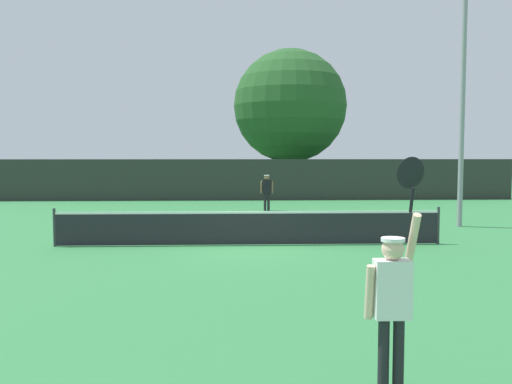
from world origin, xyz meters
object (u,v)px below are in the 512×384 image
Objects in this scene: player_receiving at (267,189)px; parked_car_mid at (272,181)px; light_pole at (463,71)px; large_tree at (290,106)px; parked_car_near at (193,180)px; tennis_ball at (337,240)px; player_serving at (393,291)px; parked_car_far at (377,180)px.

parked_car_mid is at bearing -95.09° from player_receiving.
player_receiving is 0.17× the size of light_pole.
parked_car_mid is (-5.53, 17.12, -4.70)m from light_pole.
parked_car_near is at bearing 154.89° from large_tree.
tennis_ball is (1.56, -8.73, -0.96)m from player_receiving.
player_serving is at bearing -115.47° from light_pole.
large_tree is 2.13× the size of parked_car_far.
player_receiving is 23.97× the size of tennis_ball.
large_tree is (0.62, 19.69, 5.68)m from tennis_ball.
light_pole is 19.16m from parked_car_far.
parked_car_mid is (-0.54, 20.14, 0.74)m from tennis_ball.
parked_car_far is at bearing 18.35° from parked_car_mid.
parked_car_near is (-4.61, 33.12, -0.35)m from player_serving.
parked_car_far is at bearing -7.12° from parked_car_near.
tennis_ball is at bearing -148.78° from light_pole.
tennis_ball is at bearing -80.44° from parked_car_mid.
light_pole reaches higher than parked_car_near.
parked_car_far is (1.92, 18.48, -4.70)m from light_pole.
light_pole is 2.31× the size of parked_car_near.
parked_car_near is at bearing 162.08° from parked_car_mid.
parked_car_near reaches higher than tennis_ball.
player_serving is 10.48m from tennis_ball.
large_tree is at bearing -26.52° from parked_car_near.
player_serving is at bearing -93.80° from large_tree.
large_tree reaches higher than parked_car_far.
player_receiving is 0.37× the size of parked_car_far.
parked_car_near is at bearing -72.50° from player_receiving.
player_receiving is 0.37× the size of parked_car_mid.
tennis_ball is at bearing -91.80° from large_tree.
player_serving is 0.58× the size of parked_car_mid.
parked_car_near reaches higher than player_receiving.
parked_car_far is (6.29, 1.81, -4.93)m from large_tree.
tennis_ball is 7.97m from light_pole.
parked_car_near is (-6.61, 3.10, -4.93)m from large_tree.
tennis_ball is at bearing -76.68° from parked_car_near.
player_receiving is 15.32m from parked_car_far.
light_pole is at bearing -75.33° from large_tree.
light_pole is (4.98, 3.02, 5.44)m from tennis_ball.
player_serving is at bearing -83.55° from parked_car_mid.
large_tree is 8.81m from parked_car_near.
parked_car_far is at bearing -123.55° from player_receiving.
tennis_ball is 0.02× the size of parked_car_near.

